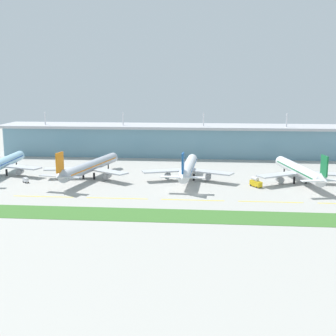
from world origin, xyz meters
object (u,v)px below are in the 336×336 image
object	(u,v)px
airliner_nearest	(1,164)
airliner_center	(188,168)
airliner_near_middle	(90,167)
baggage_cart	(26,180)
airliner_far_middle	(300,171)
fuel_truck	(256,182)

from	to	relation	value
airliner_nearest	airliner_center	size ratio (longest dim) A/B	1.01
airliner_near_middle	baggage_cart	bearing A→B (deg)	-156.77
airliner_nearest	airliner_near_middle	world-z (taller)	same
airliner_far_middle	fuel_truck	bearing A→B (deg)	-154.95
airliner_center	airliner_far_middle	bearing A→B (deg)	-2.00
airliner_near_middle	baggage_cart	world-z (taller)	airliner_near_middle
airliner_nearest	airliner_far_middle	size ratio (longest dim) A/B	1.01
airliner_near_middle	fuel_truck	bearing A→B (deg)	-7.64
airliner_near_middle	fuel_truck	distance (m)	88.30
airliner_nearest	baggage_cart	size ratio (longest dim) A/B	16.80
airliner_nearest	baggage_cart	xyz separation A→B (m)	(21.00, -17.35, -5.19)
baggage_cart	airliner_center	bearing A→B (deg)	9.67
fuel_truck	airliner_near_middle	bearing A→B (deg)	172.36
fuel_truck	baggage_cart	size ratio (longest dim) A/B	1.94
airliner_center	airliner_nearest	bearing A→B (deg)	178.30
airliner_far_middle	baggage_cart	distance (m)	141.83
airliner_near_middle	airliner_center	size ratio (longest dim) A/B	1.09
airliner_near_middle	baggage_cart	distance (m)	33.61
airliner_far_middle	fuel_truck	distance (m)	26.03
airliner_nearest	airliner_center	world-z (taller)	same
airliner_center	baggage_cart	xyz separation A→B (m)	(-83.59, -14.25, -5.19)
airliner_center	fuel_truck	world-z (taller)	airliner_center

